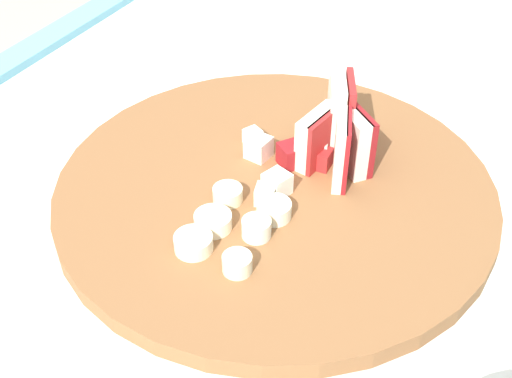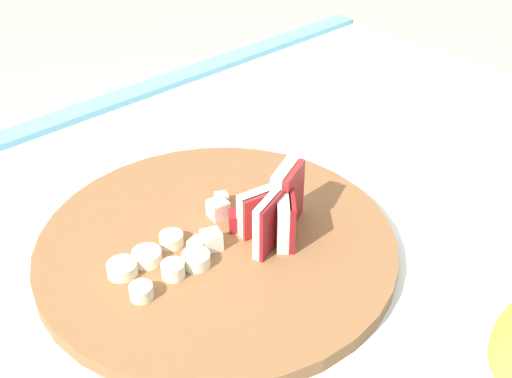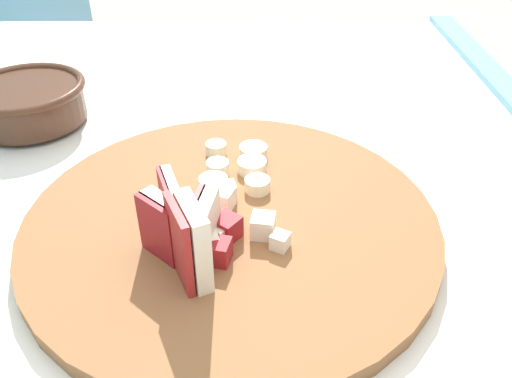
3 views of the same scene
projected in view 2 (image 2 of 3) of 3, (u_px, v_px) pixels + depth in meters
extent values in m
cube|color=#6BB2CC|center=(61.00, 129.00, 0.90)|extent=(1.25, 0.04, 0.04)
cylinder|color=brown|center=(217.00, 245.00, 0.66)|extent=(0.37, 0.37, 0.02)
cube|color=#A32323|center=(264.00, 214.00, 0.65)|extent=(0.05, 0.01, 0.05)
cube|color=beige|center=(260.00, 210.00, 0.65)|extent=(0.05, 0.02, 0.05)
cube|color=maroon|center=(272.00, 226.00, 0.62)|extent=(0.04, 0.02, 0.06)
cube|color=#EFE5CC|center=(267.00, 225.00, 0.62)|extent=(0.05, 0.02, 0.06)
cube|color=#A32323|center=(291.00, 196.00, 0.66)|extent=(0.05, 0.02, 0.07)
cube|color=#EFE5CC|center=(284.00, 194.00, 0.66)|extent=(0.05, 0.03, 0.07)
cube|color=maroon|center=(291.00, 221.00, 0.63)|extent=(0.03, 0.03, 0.05)
cube|color=#EFE5CC|center=(283.00, 221.00, 0.63)|extent=(0.04, 0.04, 0.05)
cube|color=white|center=(221.00, 200.00, 0.70)|extent=(0.02, 0.02, 0.01)
cube|color=white|center=(245.00, 222.00, 0.66)|extent=(0.02, 0.02, 0.02)
cube|color=white|center=(211.00, 240.00, 0.64)|extent=(0.02, 0.02, 0.02)
cube|color=white|center=(218.00, 209.00, 0.68)|extent=(0.02, 0.02, 0.02)
cube|color=maroon|center=(239.00, 220.00, 0.66)|extent=(0.03, 0.03, 0.02)
cube|color=#EFE5CC|center=(262.00, 220.00, 0.66)|extent=(0.02, 0.02, 0.02)
cube|color=maroon|center=(263.00, 212.00, 0.67)|extent=(0.02, 0.02, 0.02)
cube|color=#A32323|center=(260.00, 229.00, 0.65)|extent=(0.02, 0.02, 0.02)
cube|color=white|center=(198.00, 246.00, 0.63)|extent=(0.02, 0.02, 0.02)
cylinder|color=beige|center=(171.00, 239.00, 0.64)|extent=(0.02, 0.02, 0.01)
cylinder|color=white|center=(147.00, 257.00, 0.62)|extent=(0.03, 0.03, 0.01)
cylinder|color=#F4EAC6|center=(122.00, 269.00, 0.60)|extent=(0.03, 0.03, 0.01)
cylinder|color=#F4EAC6|center=(196.00, 259.00, 0.61)|extent=(0.03, 0.03, 0.01)
cylinder|color=white|center=(173.00, 270.00, 0.60)|extent=(0.02, 0.02, 0.02)
cylinder|color=beige|center=(141.00, 292.00, 0.58)|extent=(0.02, 0.02, 0.01)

